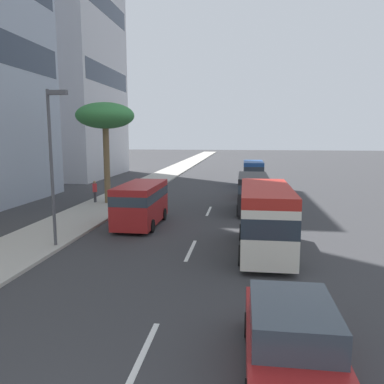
# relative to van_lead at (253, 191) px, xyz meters

# --- Properties ---
(ground_plane) EXTENTS (198.00, 198.00, 0.00)m
(ground_plane) POSITION_rel_van_lead_xyz_m (9.16, 2.96, -1.44)
(ground_plane) COLOR #38383A
(sidewalk_right) EXTENTS (162.00, 3.77, 0.15)m
(sidewalk_right) POSITION_rel_van_lead_xyz_m (9.16, 10.72, -1.36)
(sidewalk_right) COLOR #B2ADA3
(sidewalk_right) RESTS_ON ground_plane
(lane_stripe_near) EXTENTS (3.20, 0.16, 0.01)m
(lane_stripe_near) POSITION_rel_van_lead_xyz_m (-17.82, 2.96, -1.43)
(lane_stripe_near) COLOR silver
(lane_stripe_near) RESTS_ON ground_plane
(lane_stripe_mid) EXTENTS (3.20, 0.16, 0.01)m
(lane_stripe_mid) POSITION_rel_van_lead_xyz_m (-9.31, 2.96, -1.43)
(lane_stripe_mid) COLOR silver
(lane_stripe_mid) RESTS_ON ground_plane
(lane_stripe_far) EXTENTS (3.20, 0.16, 0.01)m
(lane_stripe_far) POSITION_rel_van_lead_xyz_m (-0.17, 2.96, -1.43)
(lane_stripe_far) COLOR silver
(lane_stripe_far) RESTS_ON ground_plane
(van_lead) EXTENTS (5.28, 2.07, 2.51)m
(van_lead) POSITION_rel_van_lead_xyz_m (0.00, 0.00, 0.00)
(van_lead) COLOR black
(van_lead) RESTS_ON ground_plane
(van_second) EXTENTS (4.90, 2.08, 2.55)m
(van_second) POSITION_rel_van_lead_xyz_m (13.20, -0.34, 0.02)
(van_second) COLOR #1E478C
(van_second) RESTS_ON ground_plane
(car_third) EXTENTS (4.47, 1.96, 1.71)m
(car_third) POSITION_rel_van_lead_xyz_m (-18.02, -0.43, -0.63)
(car_third) COLOR #A51E1E
(car_third) RESTS_ON ground_plane
(van_fourth) EXTENTS (5.26, 2.20, 2.42)m
(van_fourth) POSITION_rel_van_lead_xyz_m (-4.83, 6.47, -0.05)
(van_fourth) COLOR #A51E1E
(van_fourth) RESTS_ON ground_plane
(minibus_fifth) EXTENTS (6.34, 2.28, 2.96)m
(minibus_fifth) POSITION_rel_van_lead_xyz_m (-9.20, -0.35, 0.19)
(minibus_fifth) COLOR silver
(minibus_fifth) RESTS_ON ground_plane
(car_sixth) EXTENTS (4.60, 1.93, 1.60)m
(car_sixth) POSITION_rel_van_lead_xyz_m (5.95, -0.15, -0.68)
(car_sixth) COLOR #A51E1E
(car_sixth) RESTS_ON ground_plane
(pedestrian_near_lamp) EXTENTS (0.33, 0.38, 1.62)m
(pedestrian_near_lamp) POSITION_rel_van_lead_xyz_m (1.41, 11.77, -0.40)
(pedestrian_near_lamp) COLOR #333338
(pedestrian_near_lamp) RESTS_ON sidewalk_right
(palm_tree) EXTENTS (4.24, 4.24, 7.40)m
(palm_tree) POSITION_rel_van_lead_xyz_m (1.40, 10.75, 5.04)
(palm_tree) COLOR brown
(palm_tree) RESTS_ON sidewalk_right
(street_lamp) EXTENTS (0.24, 0.97, 7.03)m
(street_lamp) POSITION_rel_van_lead_xyz_m (-9.76, 9.13, 3.03)
(street_lamp) COLOR #4C4C51
(street_lamp) RESTS_ON sidewalk_right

